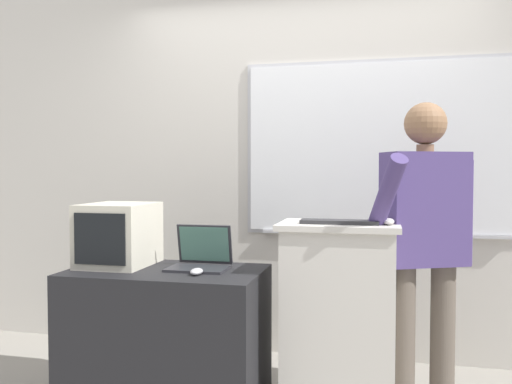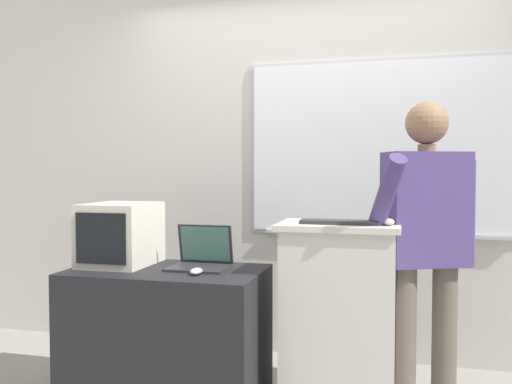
% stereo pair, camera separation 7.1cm
% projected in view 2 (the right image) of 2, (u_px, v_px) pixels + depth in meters
% --- Properties ---
extents(back_wall, '(6.40, 0.17, 2.88)m').
position_uv_depth(back_wall, '(311.00, 150.00, 3.79)').
color(back_wall, beige).
rests_on(back_wall, ground_plane).
extents(lectern_podium, '(0.62, 0.42, 1.02)m').
position_uv_depth(lectern_podium, '(339.00, 320.00, 2.82)').
color(lectern_podium, beige).
rests_on(lectern_podium, ground_plane).
extents(side_desk, '(1.04, 0.60, 0.76)m').
position_uv_depth(side_desk, '(167.00, 339.00, 2.93)').
color(side_desk, black).
rests_on(side_desk, ground_plane).
extents(person_presenter, '(0.60, 0.67, 1.65)m').
position_uv_depth(person_presenter, '(425.00, 235.00, 2.84)').
color(person_presenter, brown).
rests_on(person_presenter, ground_plane).
extents(laptop, '(0.32, 0.26, 0.23)m').
position_uv_depth(laptop, '(202.00, 256.00, 2.95)').
color(laptop, '#28282D').
rests_on(laptop, side_desk).
extents(wireless_keyboard, '(0.39, 0.12, 0.02)m').
position_uv_depth(wireless_keyboard, '(339.00, 222.00, 2.74)').
color(wireless_keyboard, '#2D2D30').
rests_on(wireless_keyboard, lectern_podium).
extents(computer_mouse_by_laptop, '(0.06, 0.10, 0.03)m').
position_uv_depth(computer_mouse_by_laptop, '(196.00, 271.00, 2.76)').
color(computer_mouse_by_laptop, '#BCBCC1').
rests_on(computer_mouse_by_laptop, side_desk).
extents(computer_mouse_by_keyboard, '(0.06, 0.10, 0.03)m').
position_uv_depth(computer_mouse_by_keyboard, '(388.00, 222.00, 2.69)').
color(computer_mouse_by_keyboard, silver).
rests_on(computer_mouse_by_keyboard, lectern_podium).
extents(crt_monitor, '(0.36, 0.43, 0.35)m').
position_uv_depth(crt_monitor, '(120.00, 234.00, 3.05)').
color(crt_monitor, beige).
rests_on(crt_monitor, side_desk).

